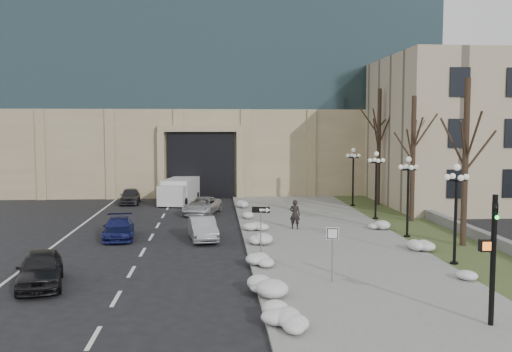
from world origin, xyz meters
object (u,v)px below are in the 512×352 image
Objects in this scene: pedestrian at (295,214)px; lamppost_d at (353,169)px; lamppost_a at (456,200)px; box_truck at (180,191)px; lamppost_c at (376,176)px; car_e at (130,196)px; car_c at (119,228)px; traffic_signal at (492,263)px; car_d at (202,206)px; lamppost_b at (408,186)px; car_b at (203,229)px; one_way_sign at (264,216)px; keep_sign at (333,243)px; car_a at (40,269)px.

pedestrian is 0.38× the size of lamppost_d.
lamppost_a is at bearing 143.73° from pedestrian.
lamppost_c reaches higher than box_truck.
lamppost_d is at bearing -14.27° from car_e.
traffic_signal is (14.31, -15.83, 1.54)m from car_c.
lamppost_b reaches higher than car_d.
car_b is 17.80m from traffic_signal.
lamppost_a is at bearing -4.69° from one_way_sign.
car_c is at bearing 155.00° from lamppost_a.
car_d is 0.95× the size of lamppost_b.
car_b is 9.69m from car_d.
lamppost_b reaches higher than box_truck.
one_way_sign reaches higher than car_b.
pedestrian is 0.42× the size of traffic_signal.
lamppost_b is (6.30, 9.20, 1.33)m from keep_sign.
one_way_sign is at bearing 122.05° from traffic_signal.
car_d is 0.68× the size of box_truck.
lamppost_a reaches higher than one_way_sign.
car_c is at bearing 146.41° from keep_sign.
keep_sign is 0.50× the size of lamppost_c.
car_c is 21.39m from traffic_signal.
lamppost_a is at bearing -90.00° from lamppost_c.
lamppost_d is (0.00, 13.00, 0.00)m from lamppost_b.
pedestrian is 7.09m from lamppost_b.
lamppost_c is 1.00× the size of lamppost_d.
lamppost_c is (12.01, -3.62, 2.44)m from car_d.
car_e reaches higher than car_c.
traffic_signal is (9.70, -24.70, 1.52)m from car_d.
car_a is at bearing -133.18° from car_b.
lamppost_d is at bearing 28.14° from car_c.
lamppost_c is (0.00, 13.00, 0.00)m from lamppost_a.
car_b is 0.95× the size of car_c.
lamppost_b and lamppost_d have the same top height.
car_c is 0.89× the size of lamppost_a.
traffic_signal is 14.78m from lamppost_b.
car_a is at bearing 64.58° from pedestrian.
traffic_signal is at bearing -96.26° from lamppost_c.
one_way_sign is 13.64m from lamppost_c.
keep_sign reaches higher than car_a.
car_c is 1.78× the size of keep_sign.
car_e is (-6.13, 6.15, 0.03)m from car_d.
keep_sign is 16.97m from lamppost_c.
box_truck is 1.40× the size of lamppost_d.
lamppost_c is (0.00, 6.50, 0.00)m from lamppost_b.
lamppost_a is (18.14, -22.78, 2.42)m from car_e.
lamppost_b is 1.00× the size of lamppost_d.
one_way_sign is at bearing -155.20° from lamppost_b.
car_c is (-4.86, 0.82, -0.05)m from car_b.
car_d is at bearing -62.08° from box_truck.
lamppost_a reaches higher than car_e.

